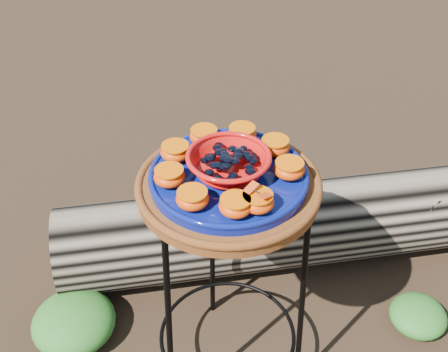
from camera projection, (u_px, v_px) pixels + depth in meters
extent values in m
cylinder|color=#51250A|center=(228.00, 187.00, 1.33)|extent=(0.43, 0.43, 0.04)
cylinder|color=#02115D|center=(229.00, 177.00, 1.31)|extent=(0.37, 0.37, 0.02)
ellipsoid|color=red|center=(258.00, 202.00, 1.19)|extent=(0.07, 0.07, 0.04)
ellipsoid|color=red|center=(289.00, 169.00, 1.28)|extent=(0.07, 0.07, 0.04)
ellipsoid|color=red|center=(275.00, 146.00, 1.36)|extent=(0.07, 0.07, 0.04)
ellipsoid|color=red|center=(242.00, 134.00, 1.40)|extent=(0.07, 0.07, 0.04)
ellipsoid|color=red|center=(204.00, 136.00, 1.39)|extent=(0.07, 0.07, 0.04)
ellipsoid|color=red|center=(175.00, 152.00, 1.34)|extent=(0.07, 0.07, 0.04)
ellipsoid|color=red|center=(169.00, 177.00, 1.26)|extent=(0.07, 0.07, 0.04)
ellipsoid|color=red|center=(192.00, 199.00, 1.20)|extent=(0.07, 0.07, 0.04)
ellipsoid|color=red|center=(236.00, 206.00, 1.18)|extent=(0.07, 0.07, 0.04)
ellipsoid|color=#286919|center=(74.00, 321.00, 1.82)|extent=(0.27, 0.27, 0.14)
ellipsoid|color=#286919|center=(418.00, 315.00, 1.86)|extent=(0.19, 0.19, 0.10)
ellipsoid|color=#286919|center=(155.00, 248.00, 2.06)|extent=(0.33, 0.33, 0.16)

